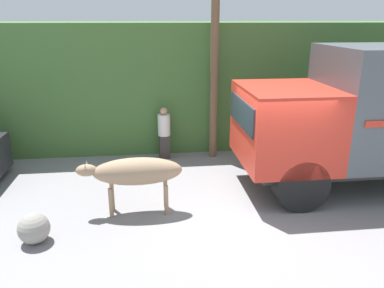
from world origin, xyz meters
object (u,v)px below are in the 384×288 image
at_px(brown_cow, 136,172).
at_px(roadside_rock, 34,228).
at_px(utility_pole, 215,45).
at_px(pedestrian_on_hill, 164,131).

relative_size(brown_cow, roadside_rock, 3.76).
height_order(utility_pole, roadside_rock, utility_pole).
xyz_separation_m(pedestrian_on_hill, roadside_rock, (-2.66, -4.23, -0.56)).
xyz_separation_m(brown_cow, roadside_rock, (-1.90, -0.96, -0.65)).
bearing_deg(brown_cow, pedestrian_on_hill, 89.23).
distance_m(brown_cow, roadside_rock, 2.23).
xyz_separation_m(brown_cow, utility_pole, (2.24, 3.31, 2.38)).
height_order(brown_cow, utility_pole, utility_pole).
height_order(pedestrian_on_hill, roadside_rock, pedestrian_on_hill).
bearing_deg(roadside_rock, brown_cow, 26.67).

